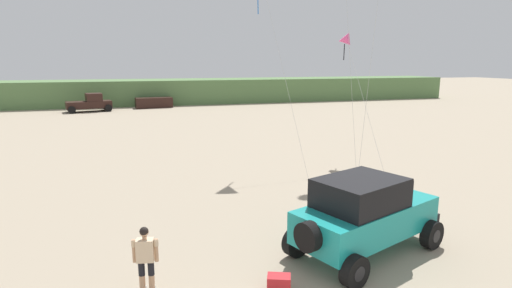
{
  "coord_description": "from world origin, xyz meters",
  "views": [
    {
      "loc": [
        -3.18,
        -5.25,
        5.41
      ],
      "look_at": [
        -0.16,
        5.09,
        3.21
      ],
      "focal_mm": 28.47,
      "sensor_mm": 36.0,
      "label": 1
    }
  ],
  "objects_px": {
    "kite_purple_stunt": "(347,41)",
    "cooler_box": "(279,283)",
    "person_watching": "(146,256)",
    "jeep": "(365,213)",
    "distant_pickup": "(90,103)",
    "distant_sedan": "(154,103)"
  },
  "relations": [
    {
      "from": "distant_pickup",
      "to": "distant_sedan",
      "type": "height_order",
      "value": "distant_pickup"
    },
    {
      "from": "cooler_box",
      "to": "distant_pickup",
      "type": "distance_m",
      "value": 40.15
    },
    {
      "from": "distant_sedan",
      "to": "kite_purple_stunt",
      "type": "height_order",
      "value": "kite_purple_stunt"
    },
    {
      "from": "distant_pickup",
      "to": "person_watching",
      "type": "bearing_deg",
      "value": -82.6
    },
    {
      "from": "cooler_box",
      "to": "kite_purple_stunt",
      "type": "height_order",
      "value": "kite_purple_stunt"
    },
    {
      "from": "distant_pickup",
      "to": "distant_sedan",
      "type": "bearing_deg",
      "value": 15.63
    },
    {
      "from": "jeep",
      "to": "distant_pickup",
      "type": "bearing_deg",
      "value": 106.12
    },
    {
      "from": "cooler_box",
      "to": "kite_purple_stunt",
      "type": "distance_m",
      "value": 16.33
    },
    {
      "from": "person_watching",
      "to": "jeep",
      "type": "bearing_deg",
      "value": 3.74
    },
    {
      "from": "person_watching",
      "to": "distant_sedan",
      "type": "distance_m",
      "value": 40.51
    },
    {
      "from": "jeep",
      "to": "distant_pickup",
      "type": "distance_m",
      "value": 39.72
    },
    {
      "from": "jeep",
      "to": "person_watching",
      "type": "relative_size",
      "value": 3.0
    },
    {
      "from": "kite_purple_stunt",
      "to": "jeep",
      "type": "bearing_deg",
      "value": -115.31
    },
    {
      "from": "cooler_box",
      "to": "distant_sedan",
      "type": "relative_size",
      "value": 0.13
    },
    {
      "from": "jeep",
      "to": "distant_pickup",
      "type": "height_order",
      "value": "jeep"
    },
    {
      "from": "jeep",
      "to": "distant_sedan",
      "type": "height_order",
      "value": "jeep"
    },
    {
      "from": "distant_pickup",
      "to": "distant_sedan",
      "type": "distance_m",
      "value": 7.13
    },
    {
      "from": "distant_sedan",
      "to": "jeep",
      "type": "bearing_deg",
      "value": -90.07
    },
    {
      "from": "jeep",
      "to": "person_watching",
      "type": "bearing_deg",
      "value": -176.26
    },
    {
      "from": "jeep",
      "to": "kite_purple_stunt",
      "type": "distance_m",
      "value": 13.63
    },
    {
      "from": "cooler_box",
      "to": "distant_pickup",
      "type": "height_order",
      "value": "distant_pickup"
    },
    {
      "from": "kite_purple_stunt",
      "to": "cooler_box",
      "type": "bearing_deg",
      "value": -123.7
    }
  ]
}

